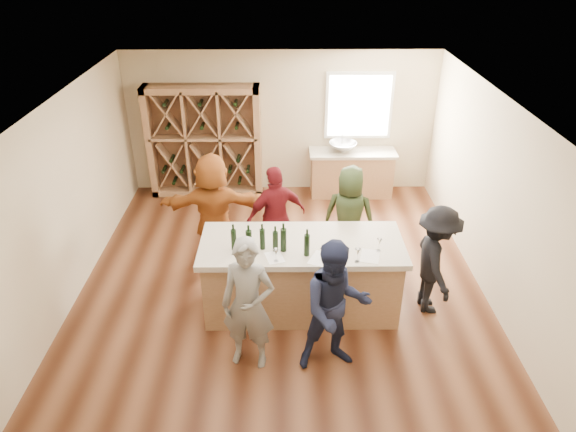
{
  "coord_description": "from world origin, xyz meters",
  "views": [
    {
      "loc": [
        0.04,
        -6.18,
        4.72
      ],
      "look_at": [
        0.1,
        0.2,
        1.15
      ],
      "focal_mm": 32.0,
      "sensor_mm": 36.0,
      "label": 1
    }
  ],
  "objects_px": {
    "sink": "(343,147)",
    "person_near_right": "(336,307)",
    "tasting_counter_base": "(301,278)",
    "wine_bottle_a": "(234,240)",
    "wine_bottle_d": "(275,242)",
    "person_far_right": "(349,216)",
    "wine_bottle_e": "(283,240)",
    "person_near_left": "(248,305)",
    "wine_bottle_b": "(249,242)",
    "person_far_mid": "(276,217)",
    "wine_bottle_f": "(307,245)",
    "person_far_left": "(214,209)",
    "person_server": "(435,260)",
    "wine_rack": "(205,142)",
    "wine_bottle_c": "(262,239)"
  },
  "relations": [
    {
      "from": "wine_bottle_e",
      "to": "wine_bottle_d",
      "type": "bearing_deg",
      "value": -173.55
    },
    {
      "from": "wine_bottle_b",
      "to": "wine_bottle_e",
      "type": "height_order",
      "value": "wine_bottle_b"
    },
    {
      "from": "wine_bottle_e",
      "to": "person_near_left",
      "type": "bearing_deg",
      "value": -116.17
    },
    {
      "from": "wine_rack",
      "to": "person_far_left",
      "type": "distance_m",
      "value": 2.47
    },
    {
      "from": "person_near_right",
      "to": "person_server",
      "type": "xyz_separation_m",
      "value": [
        1.45,
        1.06,
        -0.07
      ]
    },
    {
      "from": "wine_bottle_e",
      "to": "person_far_left",
      "type": "distance_m",
      "value": 1.83
    },
    {
      "from": "wine_bottle_a",
      "to": "person_far_left",
      "type": "bearing_deg",
      "value": 107.52
    },
    {
      "from": "person_near_left",
      "to": "sink",
      "type": "bearing_deg",
      "value": 81.83
    },
    {
      "from": "person_far_mid",
      "to": "wine_bottle_f",
      "type": "height_order",
      "value": "person_far_mid"
    },
    {
      "from": "person_near_left",
      "to": "person_far_right",
      "type": "xyz_separation_m",
      "value": [
        1.44,
        2.2,
        -0.05
      ]
    },
    {
      "from": "person_near_left",
      "to": "person_far_left",
      "type": "xyz_separation_m",
      "value": [
        -0.67,
        2.29,
        0.04
      ]
    },
    {
      "from": "tasting_counter_base",
      "to": "person_far_right",
      "type": "distance_m",
      "value": 1.44
    },
    {
      "from": "wine_bottle_d",
      "to": "person_far_mid",
      "type": "xyz_separation_m",
      "value": [
        -0.01,
        1.35,
        -0.39
      ]
    },
    {
      "from": "wine_bottle_e",
      "to": "person_server",
      "type": "xyz_separation_m",
      "value": [
        2.06,
        0.16,
        -0.44
      ]
    },
    {
      "from": "person_near_left",
      "to": "person_far_right",
      "type": "distance_m",
      "value": 2.63
    },
    {
      "from": "wine_bottle_a",
      "to": "wine_bottle_d",
      "type": "xyz_separation_m",
      "value": [
        0.54,
        -0.05,
        -0.0
      ]
    },
    {
      "from": "wine_bottle_d",
      "to": "person_far_mid",
      "type": "bearing_deg",
      "value": 90.36
    },
    {
      "from": "wine_rack",
      "to": "tasting_counter_base",
      "type": "bearing_deg",
      "value": -64.14
    },
    {
      "from": "wine_bottle_d",
      "to": "person_far_left",
      "type": "xyz_separation_m",
      "value": [
        -0.98,
        1.45,
        -0.31
      ]
    },
    {
      "from": "tasting_counter_base",
      "to": "wine_bottle_f",
      "type": "distance_m",
      "value": 0.79
    },
    {
      "from": "tasting_counter_base",
      "to": "person_near_right",
      "type": "xyz_separation_m",
      "value": [
        0.36,
        -1.09,
        0.37
      ]
    },
    {
      "from": "wine_bottle_b",
      "to": "person_far_mid",
      "type": "height_order",
      "value": "person_far_mid"
    },
    {
      "from": "person_far_right",
      "to": "wine_bottle_e",
      "type": "bearing_deg",
      "value": 67.06
    },
    {
      "from": "person_server",
      "to": "wine_bottle_f",
      "type": "height_order",
      "value": "person_server"
    },
    {
      "from": "tasting_counter_base",
      "to": "person_far_mid",
      "type": "bearing_deg",
      "value": 107.37
    },
    {
      "from": "tasting_counter_base",
      "to": "wine_bottle_a",
      "type": "distance_m",
      "value": 1.16
    },
    {
      "from": "tasting_counter_base",
      "to": "person_far_right",
      "type": "bearing_deg",
      "value": 56.35
    },
    {
      "from": "wine_bottle_e",
      "to": "wine_bottle_f",
      "type": "height_order",
      "value": "wine_bottle_e"
    },
    {
      "from": "wine_bottle_c",
      "to": "person_far_mid",
      "type": "height_order",
      "value": "person_far_mid"
    },
    {
      "from": "wine_bottle_c",
      "to": "person_near_left",
      "type": "bearing_deg",
      "value": -99.11
    },
    {
      "from": "wine_bottle_b",
      "to": "wine_bottle_f",
      "type": "relative_size",
      "value": 1.08
    },
    {
      "from": "sink",
      "to": "person_far_left",
      "type": "distance_m",
      "value": 3.26
    },
    {
      "from": "wine_bottle_a",
      "to": "person_far_mid",
      "type": "bearing_deg",
      "value": 67.87
    },
    {
      "from": "sink",
      "to": "person_near_left",
      "type": "height_order",
      "value": "person_near_left"
    },
    {
      "from": "wine_rack",
      "to": "wine_bottle_d",
      "type": "xyz_separation_m",
      "value": [
        1.43,
        -3.87,
        0.12
      ]
    },
    {
      "from": "sink",
      "to": "person_far_right",
      "type": "xyz_separation_m",
      "value": [
        -0.14,
        -2.44,
        -0.19
      ]
    },
    {
      "from": "tasting_counter_base",
      "to": "person_far_left",
      "type": "bearing_deg",
      "value": 136.78
    },
    {
      "from": "person_server",
      "to": "person_far_right",
      "type": "relative_size",
      "value": 0.97
    },
    {
      "from": "wine_rack",
      "to": "person_far_right",
      "type": "distance_m",
      "value": 3.59
    },
    {
      "from": "person_near_left",
      "to": "person_near_right",
      "type": "height_order",
      "value": "person_near_left"
    },
    {
      "from": "wine_rack",
      "to": "person_near_right",
      "type": "distance_m",
      "value": 5.23
    },
    {
      "from": "person_far_left",
      "to": "wine_bottle_b",
      "type": "bearing_deg",
      "value": 110.04
    },
    {
      "from": "wine_rack",
      "to": "person_far_left",
      "type": "relative_size",
      "value": 1.2
    },
    {
      "from": "wine_bottle_e",
      "to": "wine_rack",
      "type": "bearing_deg",
      "value": 111.67
    },
    {
      "from": "person_near_right",
      "to": "wine_bottle_e",
      "type": "bearing_deg",
      "value": 114.97
    },
    {
      "from": "wine_bottle_d",
      "to": "person_far_mid",
      "type": "relative_size",
      "value": 0.17
    },
    {
      "from": "tasting_counter_base",
      "to": "wine_bottle_f",
      "type": "bearing_deg",
      "value": -80.54
    },
    {
      "from": "wine_bottle_b",
      "to": "person_near_left",
      "type": "relative_size",
      "value": 0.18
    },
    {
      "from": "wine_bottle_d",
      "to": "person_far_mid",
      "type": "distance_m",
      "value": 1.4
    },
    {
      "from": "sink",
      "to": "person_near_right",
      "type": "distance_m",
      "value": 4.73
    }
  ]
}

